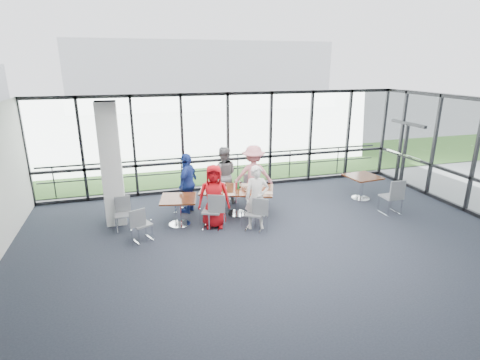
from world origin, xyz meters
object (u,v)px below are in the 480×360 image
object	(u,v)px
side_table_left	(179,202)
chair_main_nr	(254,214)
side_table_right	(362,179)
chair_spare_lb	(123,215)
structural_column	(111,165)
diner_near_right	(257,198)
main_table	(237,193)
chair_main_nl	(212,211)
chair_spare_la	(141,224)
diner_near_left	(214,196)
diner_end	(188,183)
chair_main_end	(183,197)
chair_spare_r	(391,197)
diner_far_right	(253,175)
diner_far_left	(223,175)
chair_main_fr	(254,189)
chair_main_fl	(223,188)

from	to	relation	value
side_table_left	chair_main_nr	world-z (taller)	chair_main_nr
side_table_right	chair_spare_lb	xyz separation A→B (m)	(-7.13, -0.29, -0.23)
structural_column	diner_near_right	distance (m)	3.81
main_table	chair_main_nl	size ratio (longest dim) A/B	2.41
side_table_right	chair_spare_la	bearing A→B (deg)	-171.20
diner_near_left	diner_end	world-z (taller)	diner_end
side_table_right	chair_main_end	size ratio (longest dim) A/B	1.16
chair_main_end	chair_spare_r	size ratio (longest dim) A/B	0.88
side_table_left	diner_far_right	xyz separation A→B (m)	(2.34, 0.91, 0.26)
chair_main_end	chair_spare_la	bearing A→B (deg)	-8.81
side_table_left	chair_spare_lb	xyz separation A→B (m)	(-1.40, 0.09, -0.23)
diner_far_left	chair_main_fr	xyz separation A→B (m)	(0.88, -0.27, -0.45)
chair_spare_la	structural_column	bearing A→B (deg)	91.17
chair_main_fr	chair_main_end	distance (m)	2.18
side_table_right	chair_main_nr	bearing A→B (deg)	-162.92
chair_main_nr	diner_near_left	bearing A→B (deg)	-175.48
main_table	chair_main_fl	world-z (taller)	chair_main_fl
chair_spare_lb	chair_spare_r	distance (m)	7.28
chair_main_end	chair_spare_la	size ratio (longest dim) A/B	1.04
diner_near_left	chair_spare_la	bearing A→B (deg)	-158.65
side_table_left	chair_main_fl	distance (m)	2.06
chair_spare_r	side_table_right	bearing A→B (deg)	93.85
side_table_left	diner_far_right	world-z (taller)	diner_far_right
diner_near_left	diner_near_right	xyz separation A→B (m)	(1.02, -0.40, -0.00)
side_table_right	diner_far_left	size ratio (longest dim) A/B	0.59
chair_main_fr	chair_spare_lb	bearing A→B (deg)	39.92
diner_near_left	chair_main_nl	world-z (taller)	diner_near_left
main_table	chair_spare_r	bearing A→B (deg)	6.32
side_table_right	chair_main_fr	distance (m)	3.39
chair_main_end	chair_spare_la	xyz separation A→B (m)	(-1.21, -1.58, -0.02)
side_table_right	chair_main_nl	size ratio (longest dim) A/B	1.09
side_table_left	diner_far_left	bearing A→B (deg)	40.98
diner_near_right	chair_spare_lb	distance (m)	3.42
chair_main_nl	chair_spare_r	size ratio (longest dim) A/B	0.93
diner_far_right	chair_spare_lb	distance (m)	3.86
structural_column	diner_end	xyz separation A→B (m)	(1.97, 0.24, -0.74)
diner_far_left	chair_main_nl	xyz separation A→B (m)	(-0.74, -1.75, -0.40)
diner_near_right	chair_main_fl	size ratio (longest dim) A/B	1.91
chair_main_nl	chair_main_end	xyz separation A→B (m)	(-0.55, 1.36, -0.03)
chair_spare_la	diner_far_right	bearing A→B (deg)	1.12
chair_spare_lb	diner_near_left	bearing A→B (deg)	166.37
diner_near_left	chair_spare_lb	xyz separation A→B (m)	(-2.26, 0.44, -0.42)
diner_end	chair_main_fr	distance (m)	2.08
diner_end	chair_main_nr	xyz separation A→B (m)	(1.41, -1.69, -0.43)
chair_main_fr	chair_main_fl	bearing A→B (deg)	6.46
chair_spare_la	chair_main_fl	bearing A→B (deg)	14.79
chair_main_nr	chair_spare_r	bearing A→B (deg)	30.77
diner_near_right	chair_main_nr	world-z (taller)	diner_near_right
diner_near_left	chair_spare_la	xyz separation A→B (m)	(-1.84, -0.31, -0.41)
side_table_right	diner_far_left	bearing A→B (deg)	167.33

